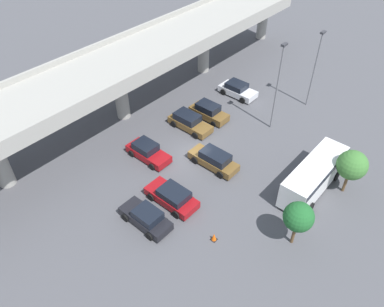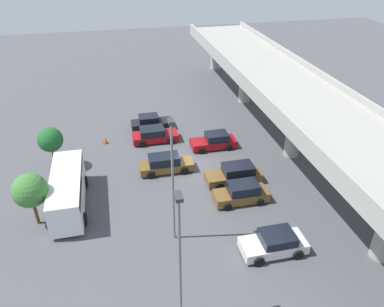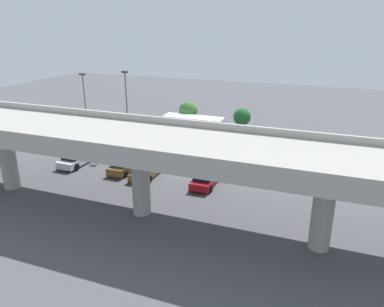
{
  "view_description": "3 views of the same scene",
  "coord_description": "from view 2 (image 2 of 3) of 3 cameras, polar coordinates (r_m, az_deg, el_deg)",
  "views": [
    {
      "loc": [
        -20.28,
        -17.35,
        23.46
      ],
      "look_at": [
        -0.62,
        -0.29,
        0.86
      ],
      "focal_mm": 35.0,
      "sensor_mm": 36.0,
      "label": 1
    },
    {
      "loc": [
        28.09,
        -6.2,
        18.64
      ],
      "look_at": [
        0.14,
        0.16,
        1.5
      ],
      "focal_mm": 35.0,
      "sensor_mm": 36.0,
      "label": 2
    },
    {
      "loc": [
        -13.19,
        33.28,
        14.59
      ],
      "look_at": [
        -0.79,
        0.96,
        2.1
      ],
      "focal_mm": 35.0,
      "sensor_mm": 36.0,
      "label": 3
    }
  ],
  "objects": [
    {
      "name": "parked_car_5",
      "position": [
        30.01,
        7.56,
        -6.0
      ],
      "size": [
        1.99,
        4.3,
        1.64
      ],
      "rotation": [
        0.0,
        0.0,
        -1.57
      ],
      "color": "brown",
      "rests_on": "ground_plane"
    },
    {
      "name": "shuttle_bus",
      "position": [
        30.28,
        -18.46,
        -5.1
      ],
      "size": [
        7.83,
        2.59,
        2.76
      ],
      "color": "white",
      "rests_on": "ground_plane"
    },
    {
      "name": "parked_car_0",
      "position": [
        40.95,
        -6.28,
        4.71
      ],
      "size": [
        2.04,
        4.39,
        1.54
      ],
      "rotation": [
        0.0,
        0.0,
        1.57
      ],
      "color": "black",
      "rests_on": "ground_plane"
    },
    {
      "name": "tree_front_left",
      "position": [
        34.99,
        -20.8,
        1.97
      ],
      "size": [
        2.21,
        2.21,
        4.02
      ],
      "color": "brown",
      "rests_on": "ground_plane"
    },
    {
      "name": "parked_car_2",
      "position": [
        37.07,
        3.4,
        1.9
      ],
      "size": [
        2.06,
        4.45,
        1.56
      ],
      "rotation": [
        0.0,
        0.0,
        -1.57
      ],
      "color": "maroon",
      "rests_on": "ground_plane"
    },
    {
      "name": "ground_plane",
      "position": [
        34.28,
        -0.31,
        -2.07
      ],
      "size": [
        114.96,
        114.96,
        0.0
      ],
      "primitive_type": "plane",
      "color": "#4C4C51"
    },
    {
      "name": "parked_car_1",
      "position": [
        38.35,
        -5.76,
        2.84
      ],
      "size": [
        2.2,
        4.6,
        1.5
      ],
      "rotation": [
        0.0,
        0.0,
        1.57
      ],
      "color": "maroon",
      "rests_on": "ground_plane"
    },
    {
      "name": "parked_car_4",
      "position": [
        32.2,
        6.54,
        -3.1
      ],
      "size": [
        2.09,
        4.74,
        1.59
      ],
      "rotation": [
        0.0,
        0.0,
        -1.57
      ],
      "color": "brown",
      "rests_on": "ground_plane"
    },
    {
      "name": "tree_front_centre",
      "position": [
        28.67,
        -23.46,
        -5.21
      ],
      "size": [
        2.48,
        2.48,
        4.22
      ],
      "color": "brown",
      "rests_on": "ground_plane"
    },
    {
      "name": "parked_car_6",
      "position": [
        26.2,
        12.42,
        -13.19
      ],
      "size": [
        2.2,
        4.38,
        1.53
      ],
      "rotation": [
        0.0,
        0.0,
        -1.57
      ],
      "color": "silver",
      "rests_on": "ground_plane"
    },
    {
      "name": "traffic_cone",
      "position": [
        38.98,
        -13.07,
        1.98
      ],
      "size": [
        0.44,
        0.44,
        0.7
      ],
      "color": "black",
      "rests_on": "ground_plane"
    },
    {
      "name": "highway_overpass",
      "position": [
        34.93,
        15.99,
        7.74
      ],
      "size": [
        55.06,
        7.87,
        6.97
      ],
      "color": "#9E9B93",
      "rests_on": "ground_plane"
    },
    {
      "name": "parked_car_3",
      "position": [
        33.39,
        -4.06,
        -1.58
      ],
      "size": [
        1.99,
        4.77,
        1.6
      ],
      "rotation": [
        0.0,
        0.0,
        1.57
      ],
      "color": "brown",
      "rests_on": "ground_plane"
    },
    {
      "name": "lamp_post_mid_lot",
      "position": [
        23.76,
        -2.97,
        -3.33
      ],
      "size": [
        0.7,
        0.35,
        9.19
      ],
      "color": "slate",
      "rests_on": "ground_plane"
    },
    {
      "name": "lamp_post_near_aisle",
      "position": [
        19.12,
        -1.89,
        -14.85
      ],
      "size": [
        0.7,
        0.35,
        8.52
      ],
      "color": "slate",
      "rests_on": "ground_plane"
    }
  ]
}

